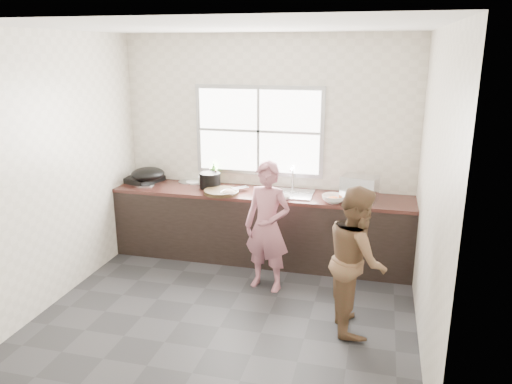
% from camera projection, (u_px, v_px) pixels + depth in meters
% --- Properties ---
extents(floor, '(3.60, 3.20, 0.01)m').
position_uv_depth(floor, '(231.00, 309.00, 5.02)').
color(floor, '#28282B').
rests_on(floor, ground).
extents(ceiling, '(3.60, 3.20, 0.01)m').
position_uv_depth(ceiling, '(226.00, 26.00, 4.27)').
color(ceiling, silver).
rests_on(ceiling, wall_back).
extents(wall_back, '(3.60, 0.01, 2.70)m').
position_uv_depth(wall_back, '(267.00, 147.00, 6.14)').
color(wall_back, beige).
rests_on(wall_back, ground).
extents(wall_left, '(0.01, 3.20, 2.70)m').
position_uv_depth(wall_left, '(59.00, 168.00, 5.07)').
color(wall_left, silver).
rests_on(wall_left, ground).
extents(wall_right, '(0.01, 3.20, 2.70)m').
position_uv_depth(wall_right, '(432.00, 192.00, 4.22)').
color(wall_right, beige).
rests_on(wall_right, ground).
extents(wall_front, '(3.60, 0.01, 2.70)m').
position_uv_depth(wall_front, '(154.00, 241.00, 3.15)').
color(wall_front, silver).
rests_on(wall_front, ground).
extents(cabinet, '(3.60, 0.62, 0.82)m').
position_uv_depth(cabinet, '(261.00, 228.00, 6.11)').
color(cabinet, black).
rests_on(cabinet, floor).
extents(countertop, '(3.60, 0.64, 0.04)m').
position_uv_depth(countertop, '(261.00, 194.00, 5.99)').
color(countertop, '#371B16').
rests_on(countertop, cabinet).
extents(sink, '(0.55, 0.45, 0.02)m').
position_uv_depth(sink, '(290.00, 194.00, 5.90)').
color(sink, silver).
rests_on(sink, countertop).
extents(faucet, '(0.02, 0.02, 0.30)m').
position_uv_depth(faucet, '(293.00, 178.00, 6.04)').
color(faucet, silver).
rests_on(faucet, countertop).
extents(window_frame, '(1.60, 0.05, 1.10)m').
position_uv_depth(window_frame, '(259.00, 131.00, 6.09)').
color(window_frame, '#9EA0A5').
rests_on(window_frame, wall_back).
extents(window_glazing, '(1.50, 0.01, 1.00)m').
position_uv_depth(window_glazing, '(258.00, 131.00, 6.07)').
color(window_glazing, white).
rests_on(window_glazing, window_frame).
extents(woman, '(0.54, 0.42, 1.31)m').
position_uv_depth(woman, '(267.00, 231.00, 5.30)').
color(woman, '#A86471').
rests_on(woman, floor).
extents(person_side, '(0.65, 0.76, 1.36)m').
position_uv_depth(person_side, '(357.00, 259.00, 4.52)').
color(person_side, brown).
rests_on(person_side, floor).
extents(cutting_board, '(0.49, 0.49, 0.04)m').
position_uv_depth(cutting_board, '(221.00, 192.00, 5.93)').
color(cutting_board, black).
rests_on(cutting_board, countertop).
extents(cleaver, '(0.22, 0.21, 0.01)m').
position_uv_depth(cleaver, '(240.00, 188.00, 6.02)').
color(cleaver, '#BABBC2').
rests_on(cleaver, cutting_board).
extents(bowl_mince, '(0.22, 0.22, 0.05)m').
position_uv_depth(bowl_mince, '(230.00, 193.00, 5.85)').
color(bowl_mince, silver).
rests_on(bowl_mince, countertop).
extents(bowl_crabs, '(0.26, 0.26, 0.07)m').
position_uv_depth(bowl_crabs, '(333.00, 199.00, 5.59)').
color(bowl_crabs, white).
rests_on(bowl_crabs, countertop).
extents(bowl_held, '(0.26, 0.26, 0.06)m').
position_uv_depth(bowl_held, '(283.00, 196.00, 5.70)').
color(bowl_held, silver).
rests_on(bowl_held, countertop).
extents(black_pot, '(0.29, 0.29, 0.19)m').
position_uv_depth(black_pot, '(210.00, 180.00, 6.15)').
color(black_pot, black).
rests_on(black_pot, countertop).
extents(plate_food, '(0.26, 0.26, 0.02)m').
position_uv_depth(plate_food, '(194.00, 182.00, 6.41)').
color(plate_food, white).
rests_on(plate_food, countertop).
extents(bottle_green, '(0.14, 0.14, 0.29)m').
position_uv_depth(bottle_green, '(214.00, 173.00, 6.31)').
color(bottle_green, '#4E9E33').
rests_on(bottle_green, countertop).
extents(bottle_brown_tall, '(0.11, 0.11, 0.19)m').
position_uv_depth(bottle_brown_tall, '(216.00, 179.00, 6.22)').
color(bottle_brown_tall, '#4A2712').
rests_on(bottle_brown_tall, countertop).
extents(bottle_brown_short, '(0.18, 0.18, 0.19)m').
position_uv_depth(bottle_brown_short, '(211.00, 177.00, 6.33)').
color(bottle_brown_short, '#3F270F').
rests_on(bottle_brown_short, countertop).
extents(glass_jar, '(0.10, 0.10, 0.10)m').
position_uv_depth(glass_jar, '(201.00, 181.00, 6.30)').
color(glass_jar, silver).
rests_on(glass_jar, countertop).
extents(burner, '(0.56, 0.56, 0.06)m').
position_uv_depth(burner, '(142.00, 179.00, 6.47)').
color(burner, black).
rests_on(burner, countertop).
extents(wok, '(0.52, 0.52, 0.16)m').
position_uv_depth(wok, '(148.00, 174.00, 6.28)').
color(wok, black).
rests_on(wok, burner).
extents(dish_rack, '(0.44, 0.35, 0.29)m').
position_uv_depth(dish_rack, '(359.00, 189.00, 5.60)').
color(dish_rack, silver).
rests_on(dish_rack, countertop).
extents(pot_lid_left, '(0.29, 0.29, 0.01)m').
position_uv_depth(pot_lid_left, '(145.00, 184.00, 6.30)').
color(pot_lid_left, silver).
rests_on(pot_lid_left, countertop).
extents(pot_lid_right, '(0.29, 0.29, 0.01)m').
position_uv_depth(pot_lid_right, '(188.00, 182.00, 6.43)').
color(pot_lid_right, '#AFB0B6').
rests_on(pot_lid_right, countertop).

